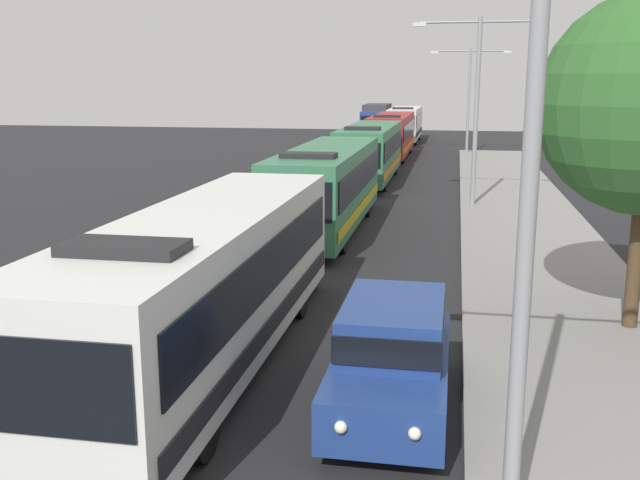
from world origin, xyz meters
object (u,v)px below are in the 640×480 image
(box_truck_oncoming, at_px, (376,119))
(streetlamp_far, at_px, (469,89))
(bus_middle, at_px, (370,151))
(bus_rear, at_px, (405,123))
(streetlamp_near, at_px, (532,144))
(bus_second_in_line, at_px, (327,185))
(white_suv, at_px, (393,353))
(bus_fourth_in_line, at_px, (391,134))
(bus_lead, at_px, (207,281))
(streetlamp_mid, at_px, (477,92))

(box_truck_oncoming, xyz_separation_m, streetlamp_far, (8.70, -16.84, 3.15))
(bus_middle, height_order, bus_rear, same)
(bus_rear, bearing_deg, streetlamp_near, -84.73)
(streetlamp_near, bearing_deg, bus_middle, 99.71)
(bus_second_in_line, relative_size, box_truck_oncoming, 1.47)
(bus_second_in_line, distance_m, white_suv, 15.14)
(bus_middle, distance_m, bus_rear, 26.99)
(bus_fourth_in_line, bearing_deg, bus_lead, -90.00)
(bus_middle, distance_m, bus_fourth_in_line, 13.09)
(streetlamp_far, bearing_deg, streetlamp_mid, -90.00)
(white_suv, xyz_separation_m, streetlamp_far, (1.70, 44.61, 3.82))
(bus_fourth_in_line, bearing_deg, streetlamp_far, 31.33)
(bus_lead, xyz_separation_m, streetlamp_mid, (5.40, 19.21, 3.30))
(bus_second_in_line, bearing_deg, bus_middle, 90.00)
(bus_rear, relative_size, streetlamp_near, 1.41)
(bus_lead, relative_size, streetlamp_far, 1.52)
(bus_fourth_in_line, xyz_separation_m, white_suv, (3.70, -41.32, -0.66))
(bus_fourth_in_line, relative_size, bus_rear, 1.16)
(bus_fourth_in_line, bearing_deg, white_suv, -84.89)
(bus_second_in_line, distance_m, bus_fourth_in_line, 26.66)
(box_truck_oncoming, xyz_separation_m, streetlamp_near, (8.70, -64.77, 3.09))
(streetlamp_near, bearing_deg, bus_lead, 138.64)
(bus_second_in_line, xyz_separation_m, bus_fourth_in_line, (0.00, 26.66, 0.00))
(streetlamp_near, height_order, streetlamp_mid, streetlamp_mid)
(white_suv, distance_m, streetlamp_far, 44.81)
(white_suv, height_order, streetlamp_far, streetlamp_far)
(bus_lead, height_order, bus_rear, same)
(bus_fourth_in_line, xyz_separation_m, streetlamp_mid, (5.40, -20.68, 3.30))
(bus_rear, height_order, white_suv, bus_rear)
(bus_middle, height_order, streetlamp_mid, streetlamp_mid)
(box_truck_oncoming, bearing_deg, streetlamp_near, -82.35)
(bus_middle, bearing_deg, bus_lead, -90.00)
(box_truck_oncoming, bearing_deg, white_suv, -83.50)
(bus_rear, bearing_deg, streetlamp_far, -63.03)
(white_suv, bearing_deg, streetlamp_mid, 85.29)
(bus_second_in_line, height_order, white_suv, bus_second_in_line)
(bus_fourth_in_line, height_order, box_truck_oncoming, bus_fourth_in_line)
(bus_second_in_line, bearing_deg, white_suv, -75.85)
(bus_rear, distance_m, streetlamp_mid, 35.15)
(streetlamp_near, xyz_separation_m, streetlamp_mid, (-0.00, 23.97, 0.19))
(bus_middle, distance_m, box_truck_oncoming, 33.38)
(white_suv, bearing_deg, bus_lead, 158.87)
(bus_fourth_in_line, distance_m, streetlamp_near, 45.08)
(streetlamp_mid, xyz_separation_m, streetlamp_far, (-0.00, 23.97, -0.13))
(bus_middle, distance_m, white_suv, 28.48)
(bus_lead, distance_m, streetlamp_far, 43.63)
(bus_lead, distance_m, box_truck_oncoming, 60.11)
(bus_lead, xyz_separation_m, bus_rear, (-0.00, 53.79, -0.00))
(streetlamp_mid, relative_size, streetlamp_far, 1.04)
(bus_second_in_line, relative_size, bus_fourth_in_line, 0.93)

